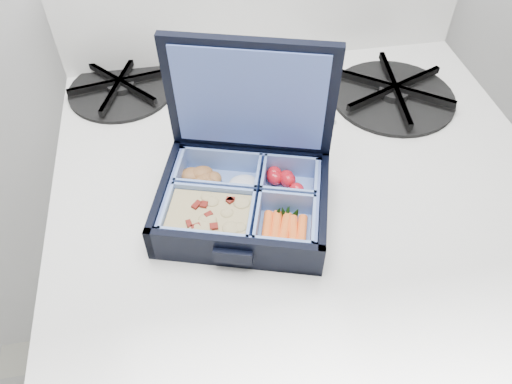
{
  "coord_description": "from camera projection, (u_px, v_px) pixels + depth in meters",
  "views": [
    {
      "loc": [
        -0.11,
        1.17,
        1.49
      ],
      "look_at": [
        -0.03,
        1.58,
        1.04
      ],
      "focal_mm": 35.0,
      "sensor_mm": 36.0,
      "label": 1
    }
  ],
  "objects": [
    {
      "name": "burner_grate_rear",
      "position": [
        121.0,
        86.0,
        0.8
      ],
      "size": [
        0.2,
        0.2,
        0.02
      ],
      "primitive_type": "cylinder",
      "rotation": [
        0.0,
        0.0,
        0.19
      ],
      "color": "black",
      "rests_on": "stove"
    },
    {
      "name": "burner_grate",
      "position": [
        394.0,
        91.0,
        0.79
      ],
      "size": [
        0.26,
        0.26,
        0.03
      ],
      "primitive_type": "cylinder",
      "rotation": [
        0.0,
        0.0,
        0.4
      ],
      "color": "black",
      "rests_on": "stove"
    },
    {
      "name": "stove",
      "position": [
        284.0,
        333.0,
        1.07
      ],
      "size": [
        0.67,
        0.67,
        1.01
      ],
      "primitive_type": null,
      "color": "silver",
      "rests_on": "floor"
    },
    {
      "name": "fork",
      "position": [
        281.0,
        151.0,
        0.71
      ],
      "size": [
        0.18,
        0.12,
        0.01
      ],
      "primitive_type": null,
      "rotation": [
        0.0,
        0.0,
        -1.01
      ],
      "color": "#ABABAB",
      "rests_on": "stove"
    },
    {
      "name": "bento_box",
      "position": [
        243.0,
        203.0,
        0.61
      ],
      "size": [
        0.24,
        0.21,
        0.05
      ],
      "primitive_type": null,
      "rotation": [
        0.0,
        0.0,
        -0.29
      ],
      "color": "black",
      "rests_on": "stove"
    }
  ]
}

